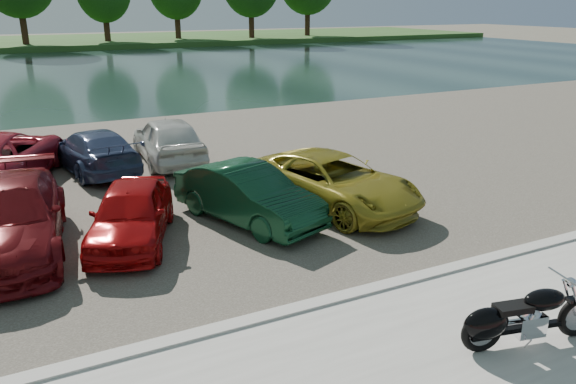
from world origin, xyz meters
name	(u,v)px	position (x,y,z in m)	size (l,w,h in m)	color
ground	(459,349)	(0.00, 0.00, 0.00)	(200.00, 200.00, 0.00)	#595447
promenade	(511,384)	(0.00, -1.00, 0.05)	(60.00, 6.00, 0.10)	#A19E98
kerb	(383,288)	(0.00, 2.00, 0.07)	(60.00, 0.30, 0.14)	#A19E98
parking_lot	(216,167)	(0.00, 11.00, 0.02)	(60.00, 18.00, 0.04)	#423E35
river	(87,72)	(0.00, 40.00, 0.00)	(120.00, 40.00, 0.00)	#1B312D
far_bank	(50,42)	(0.00, 72.00, 0.30)	(120.00, 24.00, 0.60)	#264619
motorcycle	(519,318)	(0.71, -0.41, 0.56)	(2.30, 0.87, 1.05)	black
car_3	(10,218)	(-5.96, 6.84, 0.78)	(2.09, 5.13, 1.49)	#5F0D11
car_4	(131,213)	(-3.60, 6.27, 0.69)	(1.53, 3.81, 1.30)	#A40A0C
car_5	(248,195)	(-0.88, 6.22, 0.71)	(1.42, 4.06, 1.34)	#0F3820
car_6	(332,181)	(1.41, 6.19, 0.72)	(2.26, 4.89, 1.36)	olive
car_11	(94,151)	(-3.49, 12.25, 0.69)	(1.81, 4.46, 1.29)	navy
car_12	(168,139)	(-1.17, 12.28, 0.79)	(1.78, 4.42, 1.51)	silver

